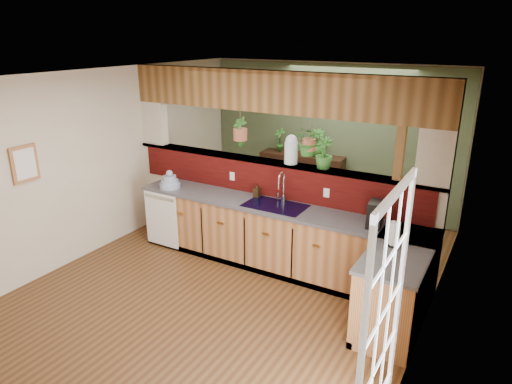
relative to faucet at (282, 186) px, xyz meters
The scene contains 27 objects.
ground 1.62m from the faucet, 103.12° to the right, with size 4.60×7.00×0.01m, color #4E2F18.
ceiling 1.87m from the faucet, 103.12° to the right, with size 4.60×7.00×0.01m, color brown.
wall_back 2.39m from the faucet, 96.37° to the left, with size 4.60×0.02×2.60m, color beige.
wall_left 2.81m from the faucet, 156.14° to the right, with size 0.02×7.00×2.60m, color beige.
wall_right 2.34m from the faucet, 29.12° to the right, with size 0.02×7.00×2.60m, color beige.
pass_through_partition 0.32m from the faucet, 137.67° to the left, with size 4.60×0.21×2.60m.
pass_through_ledge 0.42m from the faucet, 140.72° to the left, with size 4.60×0.21×0.04m, color brown.
header_beam 1.24m from the faucet, 140.72° to the left, with size 4.60×0.15×0.55m, color brown.
sage_backwall 2.37m from the faucet, 96.43° to the left, with size 4.55×0.02×2.55m, color #4D5C3F.
countertop 0.93m from the faucet, 24.84° to the right, with size 4.14×1.52×0.90m.
dishwasher 1.93m from the faucet, 164.88° to the right, with size 0.58×0.03×0.82m.
navy_sink 0.35m from the faucet, 95.12° to the right, with size 0.82×0.50×0.18m.
french_door 3.15m from the faucet, 50.51° to the right, with size 0.06×1.02×2.16m, color white.
framed_print 3.22m from the faucet, 142.68° to the right, with size 0.04×0.35×0.45m.
faucet is the anchor object (origin of this frame).
dish_stack 1.73m from the faucet, behind, with size 0.31×0.31×0.27m.
soap_dispenser 0.42m from the faucet, behind, with size 0.09×0.09×0.19m, color #372614.
coffee_maker 1.33m from the faucet, ahead, with size 0.16×0.28×0.31m.
paper_towel 1.75m from the faucet, 19.72° to the right, with size 0.13×0.13×0.29m.
glass_jar 0.50m from the faucet, 85.70° to the left, with size 0.18×0.18×0.39m.
ledge_plant_right 0.71m from the faucet, 23.97° to the left, with size 0.23×0.23×0.41m, color #2B6523.
hanging_plant_a 1.10m from the faucet, 164.53° to the left, with size 0.25×0.20×0.54m.
hanging_plant_b 0.83m from the faucet, 38.72° to the left, with size 0.44×0.41×0.50m.
shelving_console 2.31m from the faucet, 107.33° to the left, with size 1.52×0.40×1.01m, color black.
shelf_plant_a 2.40m from the faucet, 118.07° to the left, with size 0.23×0.15×0.43m, color #2B6523.
shelf_plant_b 2.16m from the faucet, 100.60° to the left, with size 0.27×0.27×0.48m, color #2B6523.
floor_plant 1.67m from the faucet, 55.37° to the left, with size 0.68×0.59×0.75m, color #2B6523.
Camera 1 is at (2.84, -4.02, 3.05)m, focal length 32.00 mm.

